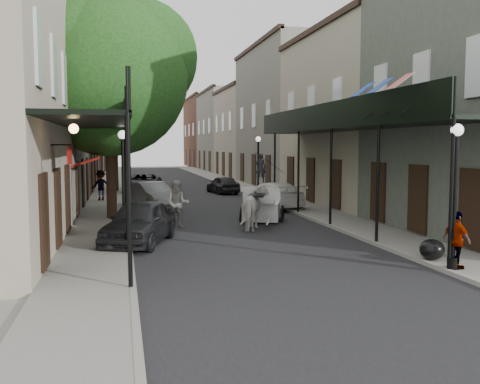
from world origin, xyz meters
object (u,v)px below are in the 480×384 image
pedestrian_sidewalk_right (457,240)px  car_left_mid (153,195)px  horse (256,207)px  car_left_near (140,222)px  lamppost_right_far (258,165)px  car_left_far (143,183)px  lamppost_right_near (455,194)px  pedestrian_sidewalk_left (101,185)px  pedestrian_walking (177,204)px  car_right_far (223,184)px  tree_near (119,71)px  lamppost_left (123,179)px  carriage (263,194)px  tree_far (119,108)px  car_right_near (273,195)px

pedestrian_sidewalk_right → car_left_mid: (-6.80, 16.00, -0.18)m
horse → car_left_near: bearing=43.7°
lamppost_right_far → car_left_far: 9.18m
lamppost_right_near → pedestrian_sidewalk_left: lamppost_right_near is taller
lamppost_right_near → pedestrian_walking: (-6.10, 9.22, -1.09)m
pedestrian_sidewalk_left → car_left_mid: size_ratio=0.42×
lamppost_right_far → car_right_far: (-1.50, 3.87, -1.43)m
horse → tree_near: bearing=-19.2°
lamppost_right_near → lamppost_left: (-8.20, 8.00, 0.00)m
lamppost_left → lamppost_right_far: size_ratio=1.00×
car_left_near → car_left_mid: (1.00, 10.00, -0.04)m
lamppost_right_near → car_left_mid: size_ratio=0.89×
lamppost_right_near → pedestrian_sidewalk_right: size_ratio=2.50×
carriage → car_right_far: bearing=106.8°
lamppost_right_near → carriage: 10.86m
tree_far → car_left_near: 20.82m
pedestrian_sidewalk_left → car_left_mid: pedestrian_sidewalk_left is taller
tree_near → pedestrian_sidewalk_left: tree_near is taller
lamppost_right_near → lamppost_left: 11.46m
lamppost_right_near → pedestrian_walking: lamppost_right_near is taller
car_right_near → horse: bearing=60.9°
lamppost_right_near → pedestrian_sidewalk_left: (-9.45, 19.71, -1.06)m
horse → car_left_mid: bearing=-46.2°
pedestrian_walking → lamppost_right_near: bearing=-47.9°
carriage → car_left_near: (-5.48, -4.60, -0.42)m
lamppost_left → pedestrian_walking: (2.10, 1.22, -1.09)m
car_left_far → lamppost_right_near: bearing=-64.3°
pedestrian_sidewalk_right → tree_near: bearing=23.0°
car_left_mid → car_right_far: 9.43m
lamppost_right_far → car_left_far: (-6.81, 6.00, -1.39)m
car_right_near → pedestrian_walking: bearing=37.3°
carriage → car_left_mid: 7.03m
lamppost_left → car_right_far: lamppost_left is taller
tree_near → horse: bearing=-39.1°
lamppost_left → pedestrian_sidewalk_left: size_ratio=2.13×
lamppost_right_far → horse: lamppost_right_far is taller
tree_near → car_left_near: bearing=-84.5°
pedestrian_sidewalk_right → lamppost_right_near: bearing=78.4°
carriage → pedestrian_sidewalk_left: 11.63m
tree_far → car_right_near: size_ratio=1.84×
lamppost_right_near → lamppost_right_far: same height
tree_far → car_right_far: tree_far is taller
car_left_far → car_right_near: (6.31, -11.13, 0.02)m
lamppost_right_near → car_left_far: 26.91m
lamppost_left → car_right_near: lamppost_left is taller
lamppost_right_near → carriage: size_ratio=1.25×
tree_far → pedestrian_walking: 17.79m
car_left_near → car_right_far: (6.20, 17.87, -0.12)m
lamppost_right_near → lamppost_right_far: bearing=90.0°
pedestrian_sidewalk_left → pedestrian_sidewalk_right: size_ratio=1.17×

